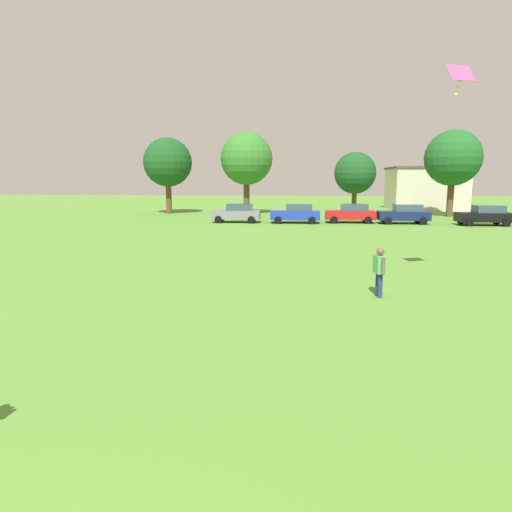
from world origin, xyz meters
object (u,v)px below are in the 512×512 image
object	(u,v)px
tree_far_left	(168,163)
tree_left	(246,159)
kite	(460,76)
parked_car_gray_0	(237,213)
parked_car_navy_3	(404,214)
adult_bystander	(380,268)
parked_car_blue_1	(296,213)
parked_car_black_4	(485,215)
parked_car_red_2	(351,213)
tree_right	(355,173)
tree_far_right	(453,158)

from	to	relation	value
tree_far_left	tree_left	bearing A→B (deg)	0.71
kite	parked_car_gray_0	distance (m)	26.51
parked_car_navy_3	parked_car_gray_0	bearing A→B (deg)	0.01
adult_bystander	parked_car_blue_1	size ratio (longest dim) A/B	0.38
parked_car_black_4	kite	bearing A→B (deg)	65.04
parked_car_red_2	kite	bearing A→B (deg)	90.78
parked_car_navy_3	tree_right	world-z (taller)	tree_right
parked_car_gray_0	parked_car_blue_1	xyz separation A→B (m)	(5.26, -0.18, 0.00)
parked_car_black_4	tree_right	distance (m)	13.18
parked_car_red_2	tree_left	world-z (taller)	tree_left
kite	tree_left	bearing A→B (deg)	107.51
parked_car_black_4	tree_left	bearing A→B (deg)	-28.07
parked_car_navy_3	tree_right	distance (m)	8.70
tree_right	parked_car_navy_3	bearing A→B (deg)	-64.68
tree_left	parked_car_red_2	bearing A→B (deg)	-43.50
parked_car_navy_3	tree_left	world-z (taller)	tree_left
kite	parked_car_navy_3	size ratio (longest dim) A/B	0.24
parked_car_gray_0	tree_left	distance (m)	11.55
kite	tree_right	size ratio (longest dim) A/B	0.16
adult_bystander	parked_car_navy_3	xyz separation A→B (m)	(6.81, 25.25, -0.10)
parked_car_red_2	parked_car_navy_3	world-z (taller)	same
parked_car_red_2	tree_far_left	world-z (taller)	tree_far_left
parked_car_blue_1	tree_far_right	distance (m)	18.80
parked_car_gray_0	tree_left	world-z (taller)	tree_left
adult_bystander	parked_car_black_4	world-z (taller)	parked_car_black_4
parked_car_navy_3	tree_right	bearing A→B (deg)	-64.68
parked_car_red_2	parked_car_black_4	bearing A→B (deg)	172.25
adult_bystander	tree_left	world-z (taller)	tree_left
tree_far_left	tree_far_right	bearing A→B (deg)	-3.47
parked_car_red_2	tree_left	distance (m)	15.18
parked_car_red_2	parked_car_navy_3	bearing A→B (deg)	173.78
tree_left	tree_far_right	xyz separation A→B (m)	(21.43, -1.95, -0.10)
parked_car_blue_1	tree_far_left	xyz separation A→B (m)	(-14.33, 10.38, 4.83)
parked_car_red_2	tree_right	bearing A→B (deg)	-99.44
tree_left	tree_right	xyz separation A→B (m)	(11.46, -3.14, -1.61)
parked_car_blue_1	parked_car_black_4	xyz separation A→B (m)	(15.70, -0.80, 0.00)
tree_far_left	tree_right	size ratio (longest dim) A/B	1.28
adult_bystander	tree_far_left	distance (m)	39.55
parked_car_red_2	tree_left	xyz separation A→B (m)	(-10.35, 9.82, 5.20)
kite	tree_left	xyz separation A→B (m)	(-10.68, 33.85, -1.09)
kite	tree_far_right	xyz separation A→B (m)	(10.75, 31.90, -1.20)
tree_right	tree_far_right	size ratio (longest dim) A/B	0.75
parked_car_navy_3	parked_car_black_4	size ratio (longest dim) A/B	1.00
parked_car_gray_0	parked_car_navy_3	xyz separation A→B (m)	(14.64, 0.00, 0.00)
parked_car_gray_0	tree_right	bearing A→B (deg)	-147.48
tree_left	parked_car_blue_1	bearing A→B (deg)	-62.45
parked_car_navy_3	kite	bearing A→B (deg)	79.95
parked_car_navy_3	parked_car_black_4	world-z (taller)	same
parked_car_blue_1	kite	bearing A→B (deg)	102.56
adult_bystander	tree_far_right	size ratio (longest dim) A/B	0.18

